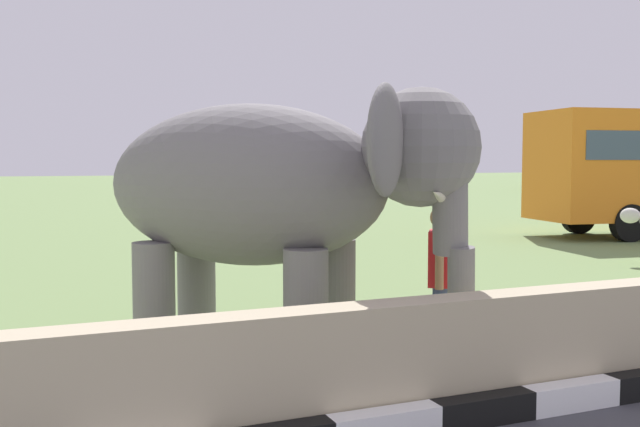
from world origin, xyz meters
The scene contains 3 objects.
barrier_parapet centered at (2.00, 4.00, 0.50)m, with size 28.00×0.36×1.00m, color tan.
elephant centered at (2.79, 6.06, 1.84)m, with size 3.87×3.79×2.84m.
person_handler centered at (4.39, 5.46, 0.93)m, with size 0.44×0.58×1.66m.
Camera 1 is at (0.21, -1.13, 2.13)m, focal length 41.33 mm.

